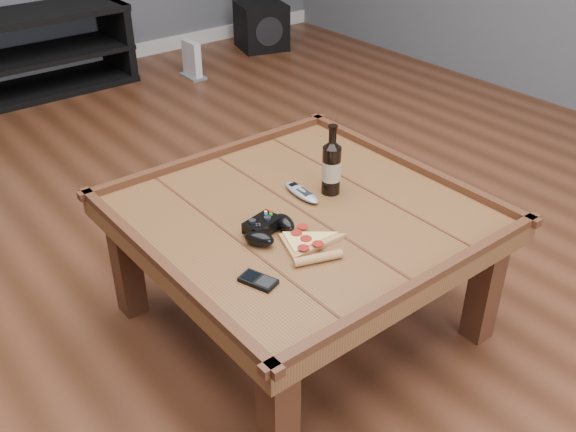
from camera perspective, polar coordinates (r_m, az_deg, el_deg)
ground at (r=2.25m, az=1.09°, el=-9.35°), size 6.00×6.00×0.00m
baseboard at (r=4.65m, az=-23.52°, el=11.22°), size 5.00×0.02×0.10m
coffee_table at (r=2.01m, az=1.20°, el=-0.93°), size 1.03×1.03×0.48m
media_console at (r=4.37m, az=-23.09°, el=12.86°), size 1.40×0.45×0.50m
beer_bottle at (r=2.04m, az=3.88°, el=4.44°), size 0.06×0.06×0.23m
game_controller at (r=1.85m, az=-1.80°, el=-1.08°), size 0.18×0.14×0.05m
pizza_slice at (r=1.81m, az=1.75°, el=-2.50°), size 0.23×0.29×0.03m
smartphone at (r=1.68m, az=-2.66°, el=-5.75°), size 0.08×0.11×0.01m
remote_control at (r=2.06m, az=1.22°, el=2.10°), size 0.06×0.16×0.02m
subwoofer at (r=5.02m, az=-2.38°, el=16.53°), size 0.41×0.41×0.33m
game_console at (r=4.45m, az=-8.53°, el=13.44°), size 0.11×0.20×0.24m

